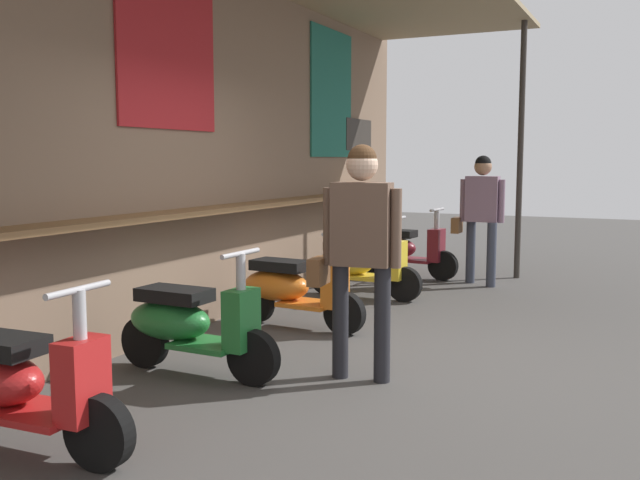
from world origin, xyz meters
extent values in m
plane|color=#474442|center=(0.00, 0.00, 0.00)|extent=(31.54, 31.54, 0.00)
cube|color=#7F6651|center=(0.00, 2.02, 1.84)|extent=(11.27, 0.25, 3.69)
cube|color=brown|center=(0.00, 1.72, 1.14)|extent=(10.14, 0.36, 0.05)
cube|color=#B22328|center=(0.06, 1.89, 2.69)|extent=(1.36, 0.02, 1.60)
cube|color=#236B5B|center=(3.51, 1.89, 2.48)|extent=(1.24, 0.02, 1.65)
cube|color=#2D2823|center=(4.43, 1.88, 1.97)|extent=(0.92, 0.03, 0.45)
cylinder|color=#332D28|center=(4.73, -0.36, 1.74)|extent=(0.08, 0.08, 3.47)
cube|color=red|center=(-2.43, 0.90, 0.25)|extent=(0.40, 0.52, 0.04)
cube|color=red|center=(-2.42, 0.60, 0.47)|extent=(0.29, 0.17, 0.44)
cylinder|color=#B7B7BC|center=(-2.42, 0.60, 0.60)|extent=(0.07, 0.07, 0.70)
cylinder|color=#B7B7BC|center=(-2.42, 0.60, 0.95)|extent=(0.46, 0.06, 0.04)
cylinder|color=black|center=(-2.42, 0.50, 0.20)|extent=(0.12, 0.40, 0.40)
ellipsoid|color=#237533|center=(-0.83, 1.25, 0.40)|extent=(0.40, 0.71, 0.30)
cube|color=black|center=(-0.83, 1.20, 0.60)|extent=(0.32, 0.56, 0.10)
cube|color=#237533|center=(-0.84, 0.90, 0.25)|extent=(0.39, 0.51, 0.04)
cube|color=#237533|center=(-0.85, 0.60, 0.47)|extent=(0.28, 0.17, 0.44)
cylinder|color=#B7B7BC|center=(-0.85, 0.60, 0.60)|extent=(0.07, 0.07, 0.70)
cylinder|color=#B7B7BC|center=(-0.85, 0.60, 0.95)|extent=(0.46, 0.05, 0.04)
cylinder|color=black|center=(-0.85, 0.50, 0.20)|extent=(0.11, 0.40, 0.40)
cylinder|color=black|center=(-0.83, 1.50, 0.20)|extent=(0.11, 0.40, 0.40)
ellipsoid|color=orange|center=(0.84, 1.25, 0.40)|extent=(0.43, 0.73, 0.30)
cube|color=black|center=(0.83, 1.20, 0.60)|extent=(0.34, 0.57, 0.10)
cube|color=orange|center=(0.81, 0.90, 0.25)|extent=(0.42, 0.53, 0.04)
cube|color=orange|center=(0.79, 0.60, 0.47)|extent=(0.29, 0.18, 0.44)
cylinder|color=#B7B7BC|center=(0.79, 0.60, 0.60)|extent=(0.07, 0.07, 0.70)
cylinder|color=#B7B7BC|center=(0.79, 0.60, 0.95)|extent=(0.46, 0.07, 0.04)
cylinder|color=black|center=(0.78, 0.50, 0.20)|extent=(0.13, 0.41, 0.40)
cylinder|color=black|center=(0.86, 1.50, 0.20)|extent=(0.13, 0.41, 0.40)
ellipsoid|color=gold|center=(2.52, 1.25, 0.40)|extent=(0.41, 0.71, 0.30)
cube|color=black|center=(2.52, 1.20, 0.60)|extent=(0.32, 0.56, 0.10)
cube|color=gold|center=(2.51, 0.90, 0.25)|extent=(0.40, 0.51, 0.04)
cube|color=gold|center=(2.50, 0.60, 0.47)|extent=(0.29, 0.17, 0.44)
cylinder|color=#B7B7BC|center=(2.50, 0.60, 0.60)|extent=(0.07, 0.07, 0.70)
cylinder|color=#B7B7BC|center=(2.50, 0.60, 0.95)|extent=(0.46, 0.05, 0.04)
cylinder|color=black|center=(2.49, 0.50, 0.20)|extent=(0.12, 0.40, 0.40)
cylinder|color=black|center=(2.53, 1.50, 0.20)|extent=(0.12, 0.40, 0.40)
ellipsoid|color=maroon|center=(4.15, 1.25, 0.40)|extent=(0.43, 0.73, 0.30)
cube|color=black|center=(4.14, 1.20, 0.60)|extent=(0.34, 0.57, 0.10)
cube|color=maroon|center=(4.12, 0.90, 0.25)|extent=(0.42, 0.53, 0.04)
cube|color=maroon|center=(4.09, 0.60, 0.47)|extent=(0.29, 0.18, 0.44)
cylinder|color=#B7B7BC|center=(4.09, 0.60, 0.60)|extent=(0.07, 0.07, 0.70)
cylinder|color=#B7B7BC|center=(4.09, 0.60, 0.95)|extent=(0.46, 0.07, 0.04)
cylinder|color=black|center=(4.09, 0.50, 0.20)|extent=(0.13, 0.41, 0.40)
cylinder|color=black|center=(4.17, 1.50, 0.20)|extent=(0.13, 0.41, 0.40)
cylinder|color=#383D4C|center=(3.88, -0.18, 0.41)|extent=(0.12, 0.12, 0.82)
cylinder|color=#383D4C|center=(4.07, 0.13, 0.41)|extent=(0.12, 0.12, 0.82)
cube|color=gray|center=(3.98, -0.03, 1.11)|extent=(0.21, 0.42, 0.58)
sphere|color=#A37556|center=(3.98, -0.03, 1.53)|extent=(0.22, 0.22, 0.22)
sphere|color=black|center=(3.98, -0.03, 1.57)|extent=(0.20, 0.20, 0.20)
cylinder|color=gray|center=(3.98, -0.27, 1.09)|extent=(0.08, 0.08, 0.55)
cylinder|color=gray|center=(3.97, 0.22, 1.09)|extent=(0.08, 0.08, 0.55)
cube|color=brown|center=(3.95, 0.29, 0.77)|extent=(0.26, 0.11, 0.20)
cylinder|color=#232328|center=(-0.38, -0.30, 0.42)|extent=(0.12, 0.12, 0.85)
cylinder|color=#232328|center=(-0.42, 0.01, 0.42)|extent=(0.12, 0.12, 0.85)
cube|color=brown|center=(-0.40, -0.15, 1.15)|extent=(0.25, 0.45, 0.60)
sphere|color=beige|center=(-0.40, -0.15, 1.58)|extent=(0.23, 0.23, 0.23)
sphere|color=#472D19|center=(-0.40, -0.15, 1.62)|extent=(0.21, 0.21, 0.21)
cylinder|color=brown|center=(-0.37, -0.40, 1.13)|extent=(0.08, 0.08, 0.57)
cylinder|color=brown|center=(-0.43, 0.11, 1.13)|extent=(0.08, 0.08, 0.57)
cube|color=brown|center=(-0.46, 0.17, 0.79)|extent=(0.27, 0.13, 0.20)
camera|label=1|loc=(-5.13, -2.07, 1.61)|focal=39.91mm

